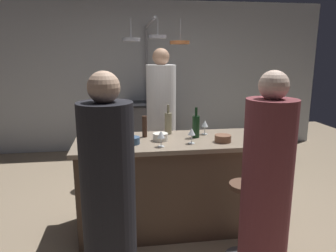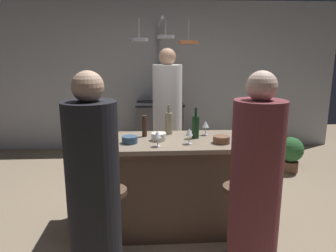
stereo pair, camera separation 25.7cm
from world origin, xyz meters
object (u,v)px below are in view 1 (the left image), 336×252
object	(u,v)px
pepper_mill	(145,127)
mixing_bowl_blue	(132,141)
bar_stool_right	(244,218)
wine_bottle_red	(196,126)
bar_stool_left	(119,228)
stove_range	(149,128)
wine_bottle_white	(168,123)
mixing_bowl_wooden	(223,138)
wine_bottle_dark	(100,133)
wine_glass_by_chef	(192,132)
wine_glass_near_right_guest	(161,135)
guest_right	(266,197)
wine_glass_near_left_guest	(205,124)
chef	(161,123)
mixing_bowl_ceramic	(160,137)
potted_plant	(279,149)
guest_left	(109,208)

from	to	relation	value
pepper_mill	mixing_bowl_blue	world-z (taller)	pepper_mill
bar_stool_right	wine_bottle_red	distance (m)	0.96
bar_stool_left	stove_range	bearing A→B (deg)	80.83
wine_bottle_white	mixing_bowl_wooden	size ratio (longest dim) A/B	1.98
wine_bottle_dark	wine_glass_by_chef	size ratio (longest dim) A/B	2.00
wine_bottle_red	mixing_bowl_blue	world-z (taller)	wine_bottle_red
mixing_bowl_wooden	wine_glass_near_right_guest	bearing A→B (deg)	-172.59
bar_stool_right	wine_bottle_dark	xyz separation A→B (m)	(-1.16, 0.52, 0.64)
bar_stool_right	guest_right	distance (m)	0.52
bar_stool_left	wine_bottle_dark	size ratio (longest dim) A/B	2.33
wine_bottle_dark	pepper_mill	bearing A→B (deg)	29.82
pepper_mill	mixing_bowl_blue	distance (m)	0.28
bar_stool_right	mixing_bowl_blue	xyz separation A→B (m)	(-0.88, 0.52, 0.56)
wine_glass_near_left_guest	bar_stool_left	bearing A→B (deg)	-138.46
chef	pepper_mill	size ratio (longest dim) A/B	8.44
pepper_mill	mixing_bowl_ceramic	distance (m)	0.22
stove_range	mixing_bowl_wooden	size ratio (longest dim) A/B	5.84
stove_range	wine_glass_by_chef	distance (m)	2.68
bar_stool_left	mixing_bowl_blue	xyz separation A→B (m)	(0.13, 0.52, 0.56)
bar_stool_left	wine_glass_near_left_guest	bearing A→B (deg)	41.54
wine_glass_by_chef	bar_stool_right	bearing A→B (deg)	-52.99
mixing_bowl_ceramic	wine_glass_near_left_guest	bearing A→B (deg)	19.83
potted_plant	wine_glass_near_left_guest	size ratio (longest dim) A/B	3.56
bar_stool_left	wine_glass_by_chef	world-z (taller)	wine_glass_by_chef
wine_bottle_red	guest_right	bearing A→B (deg)	-76.51
bar_stool_right	wine_glass_near_right_guest	size ratio (longest dim) A/B	4.66
wine_bottle_white	wine_glass_near_right_guest	size ratio (longest dim) A/B	2.06
guest_right	wine_glass_near_left_guest	xyz separation A→B (m)	(-0.13, 1.14, 0.26)
pepper_mill	wine_bottle_dark	xyz separation A→B (m)	(-0.41, -0.23, 0.01)
bar_stool_right	wine_glass_by_chef	world-z (taller)	wine_glass_by_chef
bar_stool_right	guest_right	xyz separation A→B (m)	(-0.01, -0.37, 0.37)
mixing_bowl_wooden	guest_right	bearing A→B (deg)	-87.42
wine_bottle_dark	mixing_bowl_wooden	bearing A→B (deg)	-2.66
wine_bottle_red	wine_glass_near_left_guest	bearing A→B (deg)	41.77
wine_bottle_white	mixing_bowl_wooden	bearing A→B (deg)	-39.40
mixing_bowl_blue	chef	bearing A→B (deg)	70.72
mixing_bowl_ceramic	wine_bottle_dark	bearing A→B (deg)	-171.87
bar_stool_left	wine_glass_near_left_guest	size ratio (longest dim) A/B	4.66
guest_right	pepper_mill	xyz separation A→B (m)	(-0.74, 1.13, 0.26)
wine_bottle_dark	mixing_bowl_ceramic	distance (m)	0.56
guest_right	wine_glass_near_left_guest	bearing A→B (deg)	96.57
wine_glass_near_right_guest	potted_plant	bearing A→B (deg)	39.21
wine_bottle_white	wine_glass_by_chef	distance (m)	0.42
wine_bottle_white	potted_plant	bearing A→B (deg)	32.24
guest_left	wine_glass_near_right_guest	bearing A→B (deg)	61.06
wine_glass_near_right_guest	mixing_bowl_wooden	size ratio (longest dim) A/B	0.96
bar_stool_left	guest_left	world-z (taller)	guest_left
guest_left	bar_stool_right	distance (m)	1.19
stove_range	potted_plant	bearing A→B (deg)	-29.07
potted_plant	mixing_bowl_blue	size ratio (longest dim) A/B	3.66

